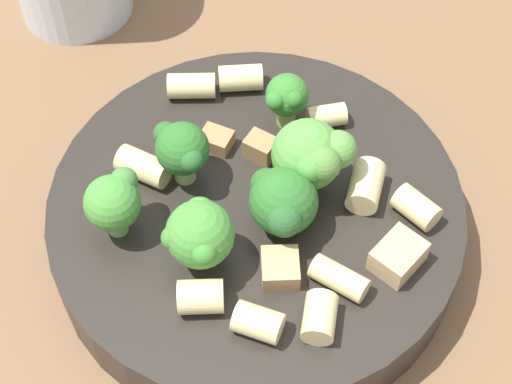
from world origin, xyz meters
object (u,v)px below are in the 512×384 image
object	(u,v)px
pasta_bowl	(256,218)
chicken_chunk_2	(216,140)
rigatoni_3	(201,297)
rigatoni_6	(258,322)
rigatoni_1	(327,116)
broccoli_floret_4	(287,97)
rigatoni_2	(143,167)
rigatoni_5	(339,278)
chicken_chunk_0	(261,148)
rigatoni_0	(320,317)
broccoli_floret_2	(114,201)
broccoli_floret_5	(199,234)
broccoli_floret_3	(279,204)
rigatoni_4	(191,86)
broccoli_floret_1	(312,156)
chicken_chunk_3	(280,268)
rigatoni_7	(416,207)
broccoli_floret_0	(182,150)
rigatoni_8	(241,78)
chicken_chunk_1	(398,256)
rigatoni_9	(366,186)

from	to	relation	value
pasta_bowl	chicken_chunk_2	xyz separation A→B (m)	(0.01, 0.04, 0.02)
rigatoni_3	rigatoni_6	distance (m)	0.03
rigatoni_1	broccoli_floret_4	bearing A→B (deg)	135.52
rigatoni_2	rigatoni_3	size ratio (longest dim) A/B	1.28
rigatoni_5	chicken_chunk_0	bearing A→B (deg)	70.40
rigatoni_0	rigatoni_1	bearing A→B (deg)	40.96
pasta_bowl	rigatoni_5	distance (m)	0.07
broccoli_floret_2	broccoli_floret_5	size ratio (longest dim) A/B	0.91
broccoli_floret_2	rigatoni_1	bearing A→B (deg)	-12.20
broccoli_floret_3	rigatoni_1	bearing A→B (deg)	23.52
broccoli_floret_4	rigatoni_4	world-z (taller)	broccoli_floret_4
broccoli_floret_3	rigatoni_5	distance (m)	0.05
broccoli_floret_1	chicken_chunk_0	xyz separation A→B (m)	(-0.00, 0.04, -0.02)
broccoli_floret_5	chicken_chunk_0	distance (m)	0.08
rigatoni_5	chicken_chunk_3	size ratio (longest dim) A/B	1.43
rigatoni_3	rigatoni_0	bearing A→B (deg)	-55.52
rigatoni_7	broccoli_floret_4	bearing A→B (deg)	91.81
rigatoni_1	chicken_chunk_0	xyz separation A→B (m)	(-0.04, 0.01, 0.00)
rigatoni_0	rigatoni_3	size ratio (longest dim) A/B	1.03
chicken_chunk_2	broccoli_floret_1	bearing A→B (deg)	-74.81
rigatoni_1	rigatoni_4	xyz separation A→B (m)	(-0.04, 0.07, 0.00)
broccoli_floret_0	rigatoni_1	world-z (taller)	broccoli_floret_0
rigatoni_8	chicken_chunk_3	size ratio (longest dim) A/B	1.24
broccoli_floret_0	broccoli_floret_5	size ratio (longest dim) A/B	0.92
rigatoni_7	rigatoni_8	bearing A→B (deg)	90.66
broccoli_floret_2	chicken_chunk_0	size ratio (longest dim) A/B	2.40
broccoli_floret_3	chicken_chunk_1	bearing A→B (deg)	-64.49
pasta_bowl	chicken_chunk_0	xyz separation A→B (m)	(0.02, 0.02, 0.02)
rigatoni_7	rigatoni_8	distance (m)	0.13
broccoli_floret_3	chicken_chunk_1	size ratio (longest dim) A/B	1.54
rigatoni_2	chicken_chunk_2	world-z (taller)	rigatoni_2
pasta_bowl	chicken_chunk_0	world-z (taller)	chicken_chunk_0
rigatoni_0	rigatoni_3	bearing A→B (deg)	124.48
rigatoni_0	rigatoni_2	bearing A→B (deg)	90.46
broccoli_floret_4	broccoli_floret_0	bearing A→B (deg)	169.62
broccoli_floret_1	rigatoni_1	distance (m)	0.05
chicken_chunk_1	chicken_chunk_0	bearing A→B (deg)	89.85
chicken_chunk_3	chicken_chunk_0	bearing A→B (deg)	52.47
broccoli_floret_2	rigatoni_8	world-z (taller)	broccoli_floret_2
broccoli_floret_1	rigatoni_5	bearing A→B (deg)	-123.18
rigatoni_0	rigatoni_4	size ratio (longest dim) A/B	0.83
rigatoni_2	rigatoni_6	world-z (taller)	same
broccoli_floret_2	broccoli_floret_4	xyz separation A→B (m)	(0.11, -0.01, -0.00)
rigatoni_7	chicken_chunk_2	distance (m)	0.12
chicken_chunk_2	rigatoni_4	bearing A→B (deg)	67.23
rigatoni_0	chicken_chunk_3	xyz separation A→B (m)	(0.01, 0.03, -0.00)
broccoli_floret_2	rigatoni_1	size ratio (longest dim) A/B	1.80
broccoli_floret_2	rigatoni_9	distance (m)	0.13
rigatoni_1	chicken_chunk_2	world-z (taller)	rigatoni_1
broccoli_floret_1	rigatoni_1	xyz separation A→B (m)	(0.04, 0.03, -0.02)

